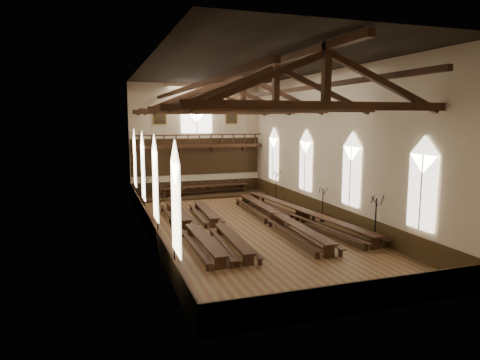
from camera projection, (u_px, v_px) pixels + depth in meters
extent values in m
plane|color=brown|center=(243.00, 227.00, 27.45)|extent=(26.00, 26.00, 0.00)
plane|color=beige|center=(197.00, 139.00, 38.92)|extent=(12.00, 0.00, 12.00)
plane|color=beige|center=(368.00, 175.00, 14.54)|extent=(12.00, 0.00, 12.00)
plane|color=beige|center=(146.00, 151.00, 24.83)|extent=(0.00, 26.00, 26.00)
plane|color=beige|center=(328.00, 147.00, 28.63)|extent=(0.00, 26.00, 26.00)
plane|color=black|center=(243.00, 67.00, 26.02)|extent=(26.00, 26.00, 0.00)
cube|color=#372710|center=(197.00, 187.00, 39.51)|extent=(11.90, 0.08, 1.20)
cube|color=#372710|center=(362.00, 297.00, 15.21)|extent=(11.90, 0.08, 1.20)
cube|color=#372710|center=(149.00, 225.00, 25.47)|extent=(0.08, 25.90, 1.20)
cube|color=#372710|center=(325.00, 211.00, 29.25)|extent=(0.08, 25.90, 1.20)
cube|color=white|center=(176.00, 209.00, 16.65)|extent=(0.05, 1.80, 3.60)
cube|color=white|center=(175.00, 163.00, 16.40)|extent=(0.05, 1.80, 1.80)
cylinder|color=beige|center=(177.00, 209.00, 16.67)|extent=(0.08, 0.08, 3.60)
cube|color=white|center=(155.00, 186.00, 22.28)|extent=(0.05, 1.80, 3.60)
cube|color=white|center=(154.00, 152.00, 22.02)|extent=(0.05, 1.80, 1.80)
cylinder|color=beige|center=(156.00, 186.00, 22.29)|extent=(0.08, 0.08, 3.60)
cube|color=white|center=(143.00, 172.00, 27.90)|extent=(0.05, 1.80, 3.60)
cube|color=white|center=(142.00, 145.00, 27.65)|extent=(0.05, 1.80, 1.80)
cylinder|color=beige|center=(144.00, 172.00, 27.92)|extent=(0.08, 0.08, 3.60)
cube|color=white|center=(135.00, 163.00, 33.53)|extent=(0.05, 1.80, 3.60)
cube|color=white|center=(134.00, 140.00, 33.27)|extent=(0.05, 1.80, 1.80)
cylinder|color=beige|center=(135.00, 163.00, 33.54)|extent=(0.08, 0.08, 3.60)
cube|color=white|center=(422.00, 192.00, 20.39)|extent=(0.05, 1.80, 3.60)
cube|color=white|center=(424.00, 155.00, 20.13)|extent=(0.05, 1.80, 1.80)
cylinder|color=beige|center=(421.00, 192.00, 20.38)|extent=(0.08, 0.08, 3.60)
cube|color=white|center=(351.00, 176.00, 26.02)|extent=(0.05, 1.80, 3.60)
cube|color=white|center=(352.00, 147.00, 25.76)|extent=(0.05, 1.80, 1.80)
cylinder|color=beige|center=(350.00, 176.00, 26.01)|extent=(0.08, 0.08, 3.60)
cube|color=white|center=(305.00, 166.00, 31.64)|extent=(0.05, 1.80, 3.60)
cube|color=white|center=(306.00, 142.00, 31.39)|extent=(0.05, 1.80, 1.80)
cylinder|color=beige|center=(305.00, 166.00, 31.63)|extent=(0.08, 0.08, 3.60)
cube|color=white|center=(273.00, 159.00, 37.27)|extent=(0.05, 1.80, 3.60)
cube|color=white|center=(274.00, 138.00, 37.01)|extent=(0.05, 1.80, 1.80)
cylinder|color=beige|center=(273.00, 159.00, 37.26)|extent=(0.08, 0.08, 3.60)
cube|color=white|center=(197.00, 119.00, 38.57)|extent=(2.80, 0.05, 2.40)
cube|color=white|center=(196.00, 106.00, 38.40)|extent=(2.80, 0.05, 2.80)
cylinder|color=beige|center=(197.00, 119.00, 38.53)|extent=(0.10, 0.10, 2.40)
cube|color=#3A1E12|center=(198.00, 146.00, 38.40)|extent=(11.80, 1.20, 0.20)
cube|color=#372710|center=(197.00, 156.00, 39.09)|extent=(11.80, 0.10, 3.30)
cube|color=#3A1E12|center=(200.00, 135.00, 37.74)|extent=(11.60, 0.12, 0.10)
cube|color=#3A1E12|center=(200.00, 145.00, 37.87)|extent=(11.60, 0.12, 0.10)
cube|color=#3A1E12|center=(147.00, 150.00, 37.38)|extent=(0.35, 0.40, 0.50)
cube|color=#3A1E12|center=(181.00, 149.00, 38.33)|extent=(0.35, 0.40, 0.50)
cube|color=#3A1E12|center=(213.00, 149.00, 39.28)|extent=(0.35, 0.40, 0.50)
cube|color=#3A1E12|center=(244.00, 148.00, 40.23)|extent=(0.35, 0.40, 0.50)
cube|color=brown|center=(160.00, 116.00, 37.49)|extent=(1.15, 0.06, 1.45)
cube|color=black|center=(160.00, 116.00, 37.45)|extent=(0.95, 0.04, 1.25)
cube|color=brown|center=(231.00, 116.00, 39.58)|extent=(1.15, 0.06, 1.45)
cube|color=black|center=(232.00, 116.00, 39.54)|extent=(0.95, 0.04, 1.25)
cube|color=#3A1E12|center=(326.00, 106.00, 17.01)|extent=(11.70, 0.35, 0.35)
cube|color=#3A1E12|center=(327.00, 72.00, 16.83)|extent=(0.30, 0.30, 2.40)
cube|color=#3A1E12|center=(258.00, 81.00, 15.97)|extent=(5.44, 0.26, 2.40)
cube|color=#3A1E12|center=(387.00, 84.00, 17.80)|extent=(5.44, 0.26, 2.40)
cube|color=#3A1E12|center=(276.00, 108.00, 21.70)|extent=(11.70, 0.35, 0.35)
cube|color=#3A1E12|center=(276.00, 82.00, 21.52)|extent=(0.30, 0.30, 2.40)
cube|color=#3A1E12|center=(221.00, 89.00, 20.66)|extent=(5.44, 0.26, 2.40)
cube|color=#3A1E12|center=(326.00, 91.00, 22.48)|extent=(5.44, 0.26, 2.40)
cube|color=#3A1E12|center=(243.00, 110.00, 26.39)|extent=(11.70, 0.35, 0.35)
cube|color=#3A1E12|center=(243.00, 89.00, 26.20)|extent=(0.30, 0.30, 2.40)
cube|color=#3A1E12|center=(198.00, 95.00, 25.35)|extent=(5.44, 0.26, 2.40)
cube|color=#3A1E12|center=(286.00, 96.00, 27.17)|extent=(5.44, 0.26, 2.40)
cube|color=#3A1E12|center=(221.00, 111.00, 31.08)|extent=(11.70, 0.35, 0.35)
cube|color=#3A1E12|center=(221.00, 93.00, 30.89)|extent=(0.30, 0.30, 2.40)
cube|color=#3A1E12|center=(181.00, 98.00, 30.04)|extent=(5.44, 0.26, 2.40)
cube|color=#3A1E12|center=(258.00, 99.00, 31.86)|extent=(5.44, 0.26, 2.40)
cube|color=#3A1E12|center=(204.00, 112.00, 35.77)|extent=(11.70, 0.35, 0.35)
cube|color=#3A1E12|center=(204.00, 97.00, 35.58)|extent=(0.30, 0.30, 2.40)
cube|color=#3A1E12|center=(170.00, 101.00, 34.72)|extent=(5.44, 0.26, 2.40)
cube|color=#3A1E12|center=(237.00, 102.00, 36.55)|extent=(5.44, 0.26, 2.40)
cube|color=#3A1E12|center=(190.00, 87.00, 25.14)|extent=(0.25, 25.70, 0.25)
cube|color=#3A1E12|center=(293.00, 90.00, 27.27)|extent=(0.25, 25.70, 0.25)
cube|color=#3A1E12|center=(243.00, 72.00, 26.06)|extent=(0.30, 25.70, 0.30)
cube|color=#3A1E12|center=(204.00, 239.00, 22.35)|extent=(0.69, 6.54, 0.07)
cube|color=#3A1E12|center=(219.00, 263.00, 19.64)|extent=(0.56, 0.08, 0.63)
cube|color=#3A1E12|center=(192.00, 231.00, 25.16)|extent=(0.56, 0.08, 0.63)
cube|color=#3A1E12|center=(204.00, 247.00, 22.41)|extent=(0.11, 5.79, 0.07)
cube|color=#3A1E12|center=(193.00, 245.00, 22.20)|extent=(0.30, 6.53, 0.06)
cube|color=#3A1E12|center=(207.00, 267.00, 19.43)|extent=(0.21, 0.07, 0.36)
cube|color=#3A1E12|center=(182.00, 234.00, 25.03)|extent=(0.21, 0.07, 0.36)
cube|color=#3A1E12|center=(215.00, 243.00, 22.57)|extent=(0.30, 6.53, 0.06)
cube|color=#3A1E12|center=(232.00, 265.00, 19.80)|extent=(0.21, 0.07, 0.36)
cube|color=#3A1E12|center=(201.00, 232.00, 25.41)|extent=(0.21, 0.07, 0.36)
cube|color=#3A1E12|center=(178.00, 210.00, 29.29)|extent=(0.69, 6.54, 0.07)
cube|color=#3A1E12|center=(187.00, 225.00, 26.58)|extent=(0.56, 0.08, 0.63)
cube|color=#3A1E12|center=(171.00, 207.00, 32.09)|extent=(0.56, 0.08, 0.63)
cube|color=#3A1E12|center=(178.00, 216.00, 29.35)|extent=(0.11, 5.79, 0.07)
cube|color=#3A1E12|center=(170.00, 215.00, 29.14)|extent=(0.30, 6.53, 0.06)
cube|color=#3A1E12|center=(178.00, 228.00, 26.37)|extent=(0.21, 0.07, 0.36)
cube|color=#3A1E12|center=(163.00, 209.00, 31.97)|extent=(0.21, 0.07, 0.36)
cube|color=#3A1E12|center=(186.00, 213.00, 29.51)|extent=(0.30, 6.53, 0.06)
cube|color=#3A1E12|center=(196.00, 227.00, 26.74)|extent=(0.21, 0.07, 0.36)
cube|color=#3A1E12|center=(178.00, 208.00, 32.34)|extent=(0.21, 0.07, 0.36)
cube|color=#3A1E12|center=(236.00, 237.00, 22.78)|extent=(0.91, 6.20, 0.07)
cube|color=#3A1E12|center=(255.00, 259.00, 20.22)|extent=(0.53, 0.10, 0.59)
cube|color=#3A1E12|center=(222.00, 230.00, 25.44)|extent=(0.53, 0.10, 0.59)
cube|color=#3A1E12|center=(236.00, 244.00, 22.84)|extent=(0.33, 5.47, 0.07)
cube|color=#3A1E12|center=(227.00, 242.00, 22.67)|extent=(0.54, 6.18, 0.05)
cube|color=#3A1E12|center=(244.00, 263.00, 20.05)|extent=(0.20, 0.07, 0.34)
cube|color=#3A1E12|center=(213.00, 233.00, 25.35)|extent=(0.20, 0.07, 0.34)
cube|color=#3A1E12|center=(246.00, 241.00, 22.97)|extent=(0.54, 6.18, 0.05)
cube|color=#3A1E12|center=(266.00, 261.00, 20.35)|extent=(0.20, 0.07, 0.34)
cube|color=#3A1E12|center=(231.00, 231.00, 25.65)|extent=(0.20, 0.07, 0.34)
cube|color=#3A1E12|center=(203.00, 209.00, 29.72)|extent=(0.91, 6.20, 0.07)
cube|color=#3A1E12|center=(214.00, 223.00, 27.16)|extent=(0.53, 0.10, 0.59)
cube|color=#3A1E12|center=(195.00, 206.00, 32.38)|extent=(0.53, 0.10, 0.59)
cube|color=#3A1E12|center=(203.00, 215.00, 29.78)|extent=(0.33, 5.47, 0.07)
cube|color=#3A1E12|center=(196.00, 213.00, 29.61)|extent=(0.54, 6.18, 0.05)
cube|color=#3A1E12|center=(206.00, 226.00, 26.99)|extent=(0.20, 0.07, 0.34)
cube|color=#3A1E12|center=(187.00, 208.00, 32.29)|extent=(0.20, 0.07, 0.34)
cube|color=#3A1E12|center=(211.00, 212.00, 29.91)|extent=(0.54, 6.18, 0.05)
cube|color=#3A1E12|center=(222.00, 225.00, 27.29)|extent=(0.20, 0.07, 0.34)
cube|color=#3A1E12|center=(202.00, 207.00, 32.58)|extent=(0.20, 0.07, 0.34)
cube|color=#3A1E12|center=(304.00, 227.00, 24.38)|extent=(0.97, 7.22, 0.08)
cube|color=#3A1E12|center=(333.00, 250.00, 21.39)|extent=(0.61, 0.10, 0.69)
cube|color=#3A1E12|center=(280.00, 221.00, 27.47)|extent=(0.61, 0.10, 0.69)
cube|color=#3A1E12|center=(304.00, 235.00, 24.45)|extent=(0.31, 6.38, 0.08)
cube|color=#3A1E12|center=(293.00, 233.00, 24.24)|extent=(0.54, 7.21, 0.06)
cube|color=#3A1E12|center=(322.00, 255.00, 21.19)|extent=(0.23, 0.08, 0.40)
cube|color=#3A1E12|center=(271.00, 224.00, 27.36)|extent=(0.23, 0.08, 0.40)
cube|color=#3A1E12|center=(314.00, 232.00, 24.60)|extent=(0.54, 7.21, 0.06)
cube|color=#3A1E12|center=(345.00, 252.00, 21.55)|extent=(0.23, 0.08, 0.40)
cube|color=#3A1E12|center=(289.00, 223.00, 27.72)|extent=(0.23, 0.08, 0.40)
cube|color=#3A1E12|center=(257.00, 203.00, 31.32)|extent=(0.97, 7.22, 0.08)
cube|color=#3A1E12|center=(275.00, 218.00, 28.33)|extent=(0.61, 0.10, 0.69)
cube|color=#3A1E12|center=(243.00, 200.00, 34.41)|extent=(0.61, 0.10, 0.69)
cube|color=#3A1E12|center=(257.00, 210.00, 31.38)|extent=(0.31, 6.38, 0.08)
cube|color=#3A1E12|center=(249.00, 208.00, 31.18)|extent=(0.54, 7.21, 0.06)
cube|color=#3A1E12|center=(266.00, 221.00, 28.12)|extent=(0.23, 0.08, 0.40)
cube|color=#3A1E12|center=(235.00, 203.00, 34.30)|extent=(0.23, 0.08, 0.40)
cube|color=#3A1E12|center=(265.00, 207.00, 31.54)|extent=(0.54, 7.21, 0.06)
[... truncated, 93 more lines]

